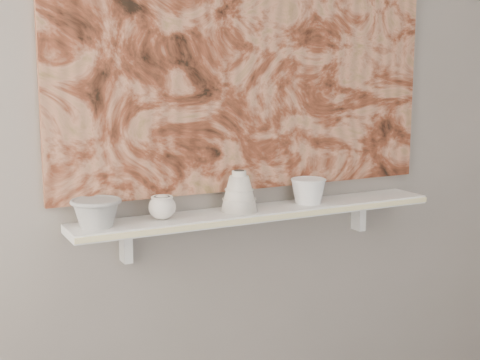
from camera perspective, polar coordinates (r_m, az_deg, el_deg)
wall_back at (r=2.45m, az=0.78°, el=7.61°), size 3.60×0.00×3.60m
shelf at (r=2.43m, az=1.81°, el=-2.79°), size 1.40×0.18×0.03m
shelf_stripe at (r=2.35m, az=2.92°, el=-3.22°), size 1.40×0.01×0.02m
bracket_left at (r=2.31m, az=-9.72°, el=-5.46°), size 0.03×0.06×0.12m
bracket_right at (r=2.76m, az=10.08°, el=-3.00°), size 0.03×0.06×0.12m
painting at (r=2.44m, az=0.95°, el=12.06°), size 1.50×0.02×1.10m
house_motif at (r=2.68m, az=9.59°, el=5.13°), size 0.09×0.00×0.08m
bowl_grey at (r=2.19m, az=-12.17°, el=-2.71°), size 0.21×0.21×0.09m
cup_cream at (r=2.26m, az=-6.66°, el=-2.32°), size 0.12×0.12×0.08m
bell_vessel at (r=2.37m, az=-0.08°, el=-0.92°), size 0.14×0.14×0.15m
bowl_white at (r=2.52m, az=5.84°, el=-0.91°), size 0.17×0.17×0.10m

